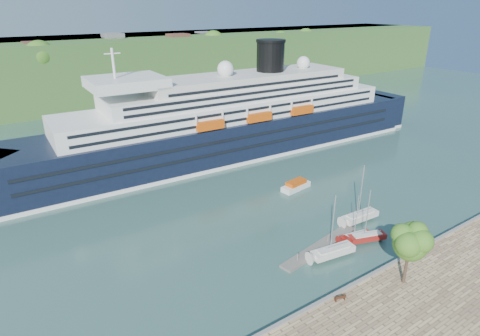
% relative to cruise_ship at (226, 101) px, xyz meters
% --- Properties ---
extents(ground, '(400.00, 400.00, 0.00)m').
position_rel_cruise_ship_xyz_m(ground, '(-9.92, -55.32, -14.22)').
color(ground, '#2E5249').
rests_on(ground, ground).
extents(far_hillside, '(400.00, 50.00, 24.00)m').
position_rel_cruise_ship_xyz_m(far_hillside, '(-9.92, 89.68, -2.22)').
color(far_hillside, '#2E5622').
rests_on(far_hillside, ground).
extents(quay_coping, '(220.00, 0.50, 0.30)m').
position_rel_cruise_ship_xyz_m(quay_coping, '(-9.92, -55.52, -13.07)').
color(quay_coping, slate).
rests_on(quay_coping, promenade).
extents(cruise_ship, '(127.35, 23.94, 28.45)m').
position_rel_cruise_ship_xyz_m(cruise_ship, '(0.00, 0.00, 0.00)').
color(cruise_ship, black).
rests_on(cruise_ship, ground).
extents(park_bench, '(1.64, 1.04, 0.98)m').
position_rel_cruise_ship_xyz_m(park_bench, '(-18.67, -56.58, -12.73)').
color(park_bench, '#412112').
rests_on(park_bench, promenade).
extents(promenade_tree, '(6.02, 6.02, 9.98)m').
position_rel_cruise_ship_xyz_m(promenade_tree, '(-8.64, -58.96, -8.24)').
color(promenade_tree, '#2A5E18').
rests_on(promenade_tree, promenade).
extents(floating_pontoon, '(17.83, 5.01, 0.39)m').
position_rel_cruise_ship_xyz_m(floating_pontoon, '(-10.83, -45.31, -14.03)').
color(floating_pontoon, '#68645C').
rests_on(floating_pontoon, ground).
extents(sailboat_white_near, '(8.24, 3.38, 10.33)m').
position_rel_cruise_ship_xyz_m(sailboat_white_near, '(-11.20, -48.29, -9.06)').
color(sailboat_white_near, silver).
rests_on(sailboat_white_near, ground).
extents(sailboat_red, '(6.49, 2.86, 8.11)m').
position_rel_cruise_ship_xyz_m(sailboat_red, '(-4.57, -47.17, -10.17)').
color(sailboat_red, maroon).
rests_on(sailboat_red, ground).
extents(sailboat_white_far, '(8.30, 2.70, 10.58)m').
position_rel_cruise_ship_xyz_m(sailboat_white_far, '(1.06, -43.27, -8.93)').
color(sailboat_white_far, silver).
rests_on(sailboat_white_far, ground).
extents(tender_launch, '(7.36, 3.40, 1.96)m').
position_rel_cruise_ship_xyz_m(tender_launch, '(0.72, -26.36, -13.24)').
color(tender_launch, '#C6490B').
rests_on(tender_launch, ground).
extents(sailboat_extra, '(7.34, 4.12, 9.15)m').
position_rel_cruise_ship_xyz_m(sailboat_extra, '(-3.34, -48.41, -9.65)').
color(sailboat_extra, maroon).
rests_on(sailboat_extra, ground).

